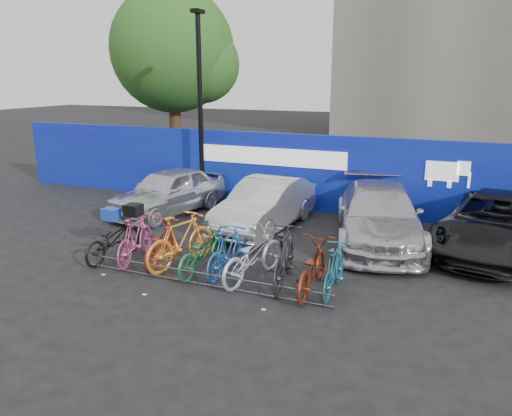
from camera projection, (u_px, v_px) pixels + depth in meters
The scene contains 21 objects.
ground at pixel (214, 275), 10.71m from camera, with size 100.00×100.00×0.00m, color black.
hoarding at pixel (301, 172), 15.75m from camera, with size 22.00×0.18×2.40m.
tree at pixel (178, 53), 20.90m from camera, with size 5.40×5.20×7.80m.
lamppost at pixel (200, 104), 15.88m from camera, with size 0.25×0.50×6.11m.
bike_rack at pixel (200, 278), 10.14m from camera, with size 5.60×0.03×0.30m.
car_0 at pixel (168, 191), 15.38m from camera, with size 1.67×4.14×1.41m, color silver.
car_1 at pixel (265, 205), 13.82m from camera, with size 1.46×4.18×1.38m, color #B5B6BA.
car_2 at pixel (378, 215), 12.69m from camera, with size 2.03×4.99×1.45m, color #B5B4B9.
car_3 at pixel (497, 224), 11.98m from camera, with size 2.32×5.04×1.40m, color black.
bike_0 at pixel (113, 239), 11.56m from camera, with size 0.63×1.81×0.95m, color black.
bike_1 at pixel (135, 239), 11.39m from camera, with size 0.51×1.82×1.09m, color #C34681.
bike_2 at pixel (160, 244), 11.30m from camera, with size 0.62×1.76×0.93m, color #B3211D.
bike_3 at pixel (181, 240), 11.06m from camera, with size 0.58×2.04×1.23m, color orange.
bike_4 at pixel (203, 251), 10.75m from camera, with size 0.64×1.83×0.96m, color #1A693F.
bike_5 at pixel (228, 251), 10.64m from camera, with size 0.49×1.73×1.04m, color blue.
bike_6 at pixel (253, 256), 10.34m from camera, with size 0.71×2.04×1.07m, color #B6B9BF.
bike_7 at pixel (284, 257), 10.08m from camera, with size 0.57×2.01×1.21m, color #232326.
bike_8 at pixel (312, 267), 9.78m from camera, with size 0.68×1.94×1.02m, color maroon.
bike_9 at pixel (334, 269), 9.72m from camera, with size 0.47×1.67×1.00m, color #1B5D70.
cargo_crate at pixel (111, 214), 11.40m from camera, with size 0.38×0.29×0.27m, color #1340B5.
cargo_topcase at pixel (133, 210), 11.22m from camera, with size 0.36×0.32×0.26m, color black.
Camera 1 is at (4.69, -8.86, 4.15)m, focal length 35.00 mm.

